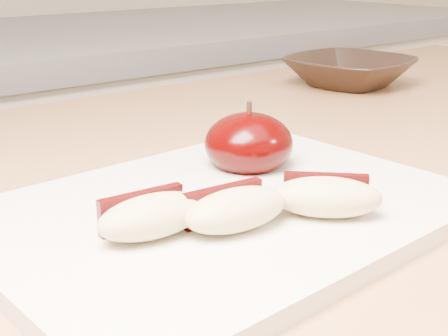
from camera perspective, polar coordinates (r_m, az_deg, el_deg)
cutting_board at (r=0.42m, az=0.00°, el=-4.02°), size 0.33×0.25×0.01m
apple_half at (r=0.49m, az=2.27°, el=2.23°), size 0.07×0.07×0.06m
apple_wedge_a at (r=0.37m, az=-6.65°, el=-4.32°), size 0.07×0.04×0.03m
apple_wedge_b at (r=0.38m, az=1.00°, el=-3.76°), size 0.07×0.04×0.03m
apple_wedge_c at (r=0.40m, az=9.33°, el=-2.57°), size 0.07×0.07×0.03m
bowl at (r=0.88m, az=11.37°, el=8.66°), size 0.19×0.19×0.04m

